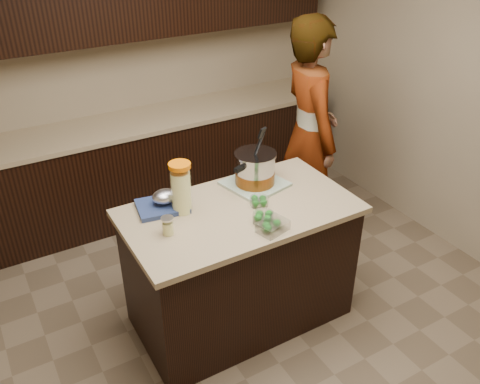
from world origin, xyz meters
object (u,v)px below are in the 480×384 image
object	(u,v)px
island	(240,265)
person	(309,136)
lemonade_pitcher	(181,190)
stock_pot	(255,170)

from	to	relation	value
island	person	bearing A→B (deg)	31.51
island	lemonade_pitcher	xyz separation A→B (m)	(-0.32, 0.15, 0.60)
island	lemonade_pitcher	distance (m)	0.70
island	stock_pot	size ratio (longest dim) A/B	3.69
stock_pot	person	distance (m)	0.85
island	stock_pot	world-z (taller)	stock_pot
island	person	size ratio (longest dim) A/B	0.78
stock_pot	person	bearing A→B (deg)	8.62
stock_pot	person	size ratio (longest dim) A/B	0.21
stock_pot	person	xyz separation A→B (m)	(0.74, 0.39, -0.07)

